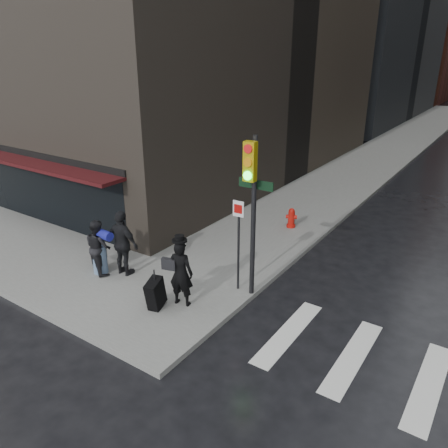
{
  "coord_description": "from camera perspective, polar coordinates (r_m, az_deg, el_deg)",
  "views": [
    {
      "loc": [
        7.19,
        -7.26,
        6.44
      ],
      "look_at": [
        -0.01,
        3.35,
        1.3
      ],
      "focal_mm": 35.0,
      "sensor_mm": 36.0,
      "label": 1
    }
  ],
  "objects": [
    {
      "name": "man_jeans",
      "position": [
        13.49,
        -16.05,
        -2.87
      ],
      "size": [
        1.18,
        0.88,
        1.69
      ],
      "rotation": [
        0.0,
        0.0,
        2.87
      ],
      "color": "black",
      "rests_on": "ground"
    },
    {
      "name": "man_overcoat",
      "position": [
        11.42,
        -6.34,
        -6.8
      ],
      "size": [
        1.03,
        1.22,
        2.01
      ],
      "rotation": [
        0.0,
        0.0,
        3.39
      ],
      "color": "black",
      "rests_on": "ground"
    },
    {
      "name": "ground",
      "position": [
        12.08,
        -9.1,
        -10.69
      ],
      "size": [
        140.0,
        140.0,
        0.0
      ],
      "primitive_type": "plane",
      "color": "black",
      "rests_on": "ground"
    },
    {
      "name": "sidewalk_left",
      "position": [
        35.58,
        22.26,
        9.95
      ],
      "size": [
        4.0,
        50.0,
        0.15
      ],
      "primitive_type": "cube",
      "color": "slate",
      "rests_on": "ground"
    },
    {
      "name": "fire_hydrant",
      "position": [
        16.7,
        8.78,
        0.69
      ],
      "size": [
        0.44,
        0.33,
        0.75
      ],
      "rotation": [
        0.0,
        0.0,
        0.34
      ],
      "color": "#B5120B",
      "rests_on": "ground"
    },
    {
      "name": "man_greycoat",
      "position": [
        13.15,
        -13.07,
        -2.48
      ],
      "size": [
        1.18,
        0.5,
        2.0
      ],
      "rotation": [
        0.0,
        0.0,
        3.13
      ],
      "color": "black",
      "rests_on": "ground"
    },
    {
      "name": "traffic_light",
      "position": [
        11.07,
        3.51,
        3.53
      ],
      "size": [
        1.09,
        0.49,
        4.37
      ],
      "rotation": [
        0.0,
        0.0,
        0.02
      ],
      "color": "black",
      "rests_on": "ground"
    },
    {
      "name": "storefront",
      "position": [
        17.51,
        -22.24,
        4.92
      ],
      "size": [
        8.4,
        1.11,
        2.83
      ],
      "color": "black",
      "rests_on": "ground"
    }
  ]
}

